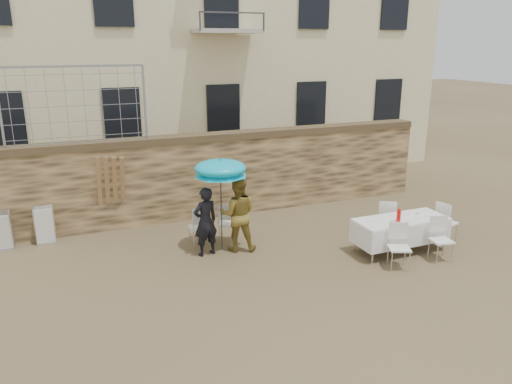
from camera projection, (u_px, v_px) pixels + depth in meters
name	position (u px, v px, depth m)	size (l,w,h in m)	color
ground	(281.00, 299.00, 9.15)	(80.00, 80.00, 0.00)	brown
stone_wall	(203.00, 176.00, 13.27)	(13.00, 0.50, 2.20)	olive
chain_link_fence	(76.00, 106.00, 11.61)	(3.20, 0.06, 1.80)	gray
man_suit	(205.00, 222.00, 10.86)	(0.56, 0.37, 1.55)	black
woman_dress	(238.00, 214.00, 11.11)	(0.83, 0.65, 1.71)	#AF9035
umbrella	(220.00, 171.00, 10.78)	(1.18, 1.18, 1.96)	#3F3F44
couple_chair_left	(199.00, 226.00, 11.43)	(0.48, 0.48, 0.96)	white
couple_chair_right	(228.00, 222.00, 11.68)	(0.48, 0.48, 0.96)	white
banquet_table	(401.00, 220.00, 11.07)	(2.10, 0.85, 0.78)	white
soda_bottle	(399.00, 216.00, 10.82)	(0.09, 0.09, 0.26)	red
table_chair_front_left	(399.00, 247.00, 10.26)	(0.48, 0.48, 0.96)	white
table_chair_front_right	(442.00, 239.00, 10.66)	(0.48, 0.48, 0.96)	white
table_chair_back	(386.00, 219.00, 11.92)	(0.48, 0.48, 0.96)	white
table_chair_side	(446.00, 221.00, 11.74)	(0.48, 0.48, 0.96)	white
chair_stack_left	(2.00, 228.00, 11.36)	(0.46, 0.47, 0.92)	white
chair_stack_right	(45.00, 223.00, 11.68)	(0.46, 0.40, 0.92)	white
wood_planks	(113.00, 193.00, 12.17)	(0.70, 0.20, 2.00)	#A37749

